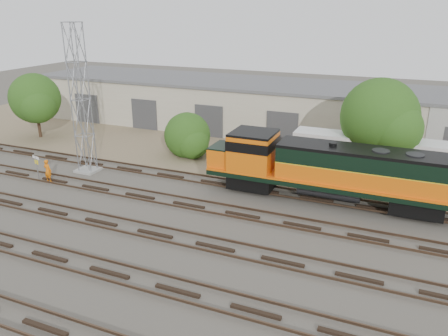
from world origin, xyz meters
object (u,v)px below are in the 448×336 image
at_px(signal_tower, 81,103).
at_px(worker, 48,171).
at_px(locomotive, 326,169).
at_px(semi_trailer, 371,153).

relative_size(signal_tower, worker, 6.57).
height_order(locomotive, semi_trailer, locomotive).
height_order(signal_tower, worker, signal_tower).
bearing_deg(semi_trailer, worker, -155.78).
bearing_deg(worker, locomotive, -166.50).
xyz_separation_m(signal_tower, worker, (-1.32, -3.15, -4.93)).
distance_m(locomotive, worker, 21.44).
xyz_separation_m(worker, semi_trailer, (23.36, 10.24, 1.33)).
distance_m(signal_tower, semi_trailer, 23.43).
height_order(worker, semi_trailer, semi_trailer).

